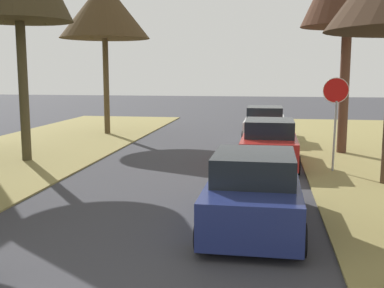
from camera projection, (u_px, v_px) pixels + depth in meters
The scene contains 5 objects.
stop_sign_far at pixel (335, 104), 14.93m from camera, with size 0.81×0.35×2.96m.
street_tree_left_far at pixel (104, 10), 23.59m from camera, with size 4.48×4.48×7.60m.
parked_sedan_navy at pixel (254, 192), 9.90m from camera, with size 1.99×4.42×1.57m.
parked_sedan_red at pixel (269, 144), 16.47m from camera, with size 1.99×4.42×1.57m.
parked_sedan_white at pixel (265, 124), 22.49m from camera, with size 1.99×4.42×1.57m.
Camera 1 is at (2.35, -2.51, 3.19)m, focal length 44.62 mm.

